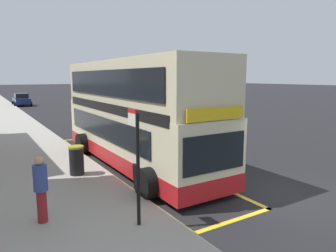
% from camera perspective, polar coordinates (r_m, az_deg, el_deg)
% --- Properties ---
extents(ground_plane, '(260.00, 260.00, 0.00)m').
position_cam_1_polar(ground_plane, '(38.81, -19.71, 3.02)').
color(ground_plane, black).
extents(double_decker_bus, '(3.24, 10.64, 4.40)m').
position_cam_1_polar(double_decker_bus, '(13.19, -6.38, 1.74)').
color(double_decker_bus, beige).
rests_on(double_decker_bus, ground).
extents(bus_bay_markings, '(2.84, 13.09, 0.01)m').
position_cam_1_polar(bus_bay_markings, '(13.72, -7.03, -6.77)').
color(bus_bay_markings, yellow).
rests_on(bus_bay_markings, ground).
extents(bus_stop_sign, '(0.09, 0.51, 2.83)m').
position_cam_1_polar(bus_stop_sign, '(7.48, -5.84, -6.05)').
color(bus_stop_sign, black).
rests_on(bus_stop_sign, pavement_near).
extents(parked_car_navy_far, '(2.09, 4.20, 1.62)m').
position_cam_1_polar(parked_car_navy_far, '(44.62, -25.46, 4.42)').
color(parked_car_navy_far, navy).
rests_on(parked_car_navy_far, ground).
extents(parked_car_silver_kerbside, '(2.09, 4.20, 1.62)m').
position_cam_1_polar(parked_car_silver_kerbside, '(32.73, -8.43, 3.83)').
color(parked_car_silver_kerbside, '#B2B5BA').
rests_on(parked_car_silver_kerbside, ground).
extents(parked_car_white_across, '(2.09, 4.20, 1.62)m').
position_cam_1_polar(parked_car_white_across, '(38.22, -15.32, 4.35)').
color(parked_car_white_across, silver).
rests_on(parked_car_white_across, ground).
extents(pedestrian_waiting_near_sign, '(0.34, 0.34, 1.69)m').
position_cam_1_polar(pedestrian_waiting_near_sign, '(8.34, -22.47, -10.34)').
color(pedestrian_waiting_near_sign, maroon).
rests_on(pedestrian_waiting_near_sign, pavement_near).
extents(litter_bin, '(0.55, 0.55, 1.08)m').
position_cam_1_polar(litter_bin, '(11.97, -16.56, -6.08)').
color(litter_bin, black).
rests_on(litter_bin, pavement_near).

